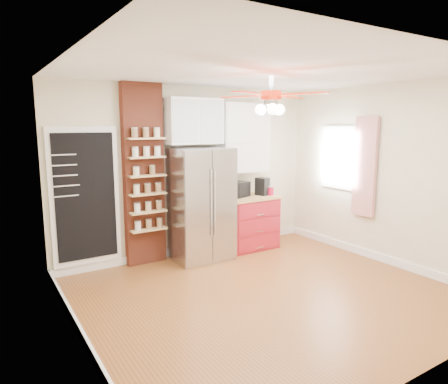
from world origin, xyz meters
TOP-DOWN VIEW (x-y plane):
  - floor at (0.00, 0.00)m, footprint 4.50×4.50m
  - ceiling at (0.00, 0.00)m, footprint 4.50×4.50m
  - wall_back at (0.00, 2.00)m, footprint 4.50×0.02m
  - wall_front at (0.00, -2.00)m, footprint 4.50×0.02m
  - wall_left at (-2.25, 0.00)m, footprint 0.02×4.00m
  - wall_right at (2.25, 0.00)m, footprint 0.02×4.00m
  - chalkboard at (-1.70, 1.96)m, footprint 0.95×0.05m
  - brick_pillar at (-0.85, 1.92)m, footprint 0.60×0.16m
  - fridge at (-0.05, 1.63)m, footprint 0.90×0.70m
  - upper_glass_cabinet at (-0.05, 1.82)m, footprint 0.90×0.35m
  - red_cabinet at (0.92, 1.68)m, footprint 0.94×0.64m
  - upper_shelf_unit at (0.92, 1.85)m, footprint 0.90×0.30m
  - window at (2.23, 0.90)m, footprint 0.04×0.75m
  - curtain at (2.18, 0.35)m, footprint 0.06×0.40m
  - ceiling_fan at (0.00, 0.00)m, footprint 1.40×1.40m
  - toaster_oven at (0.68, 1.73)m, footprint 0.53×0.44m
  - coffee_maker at (1.18, 1.65)m, footprint 0.22×0.24m
  - canister_left at (1.29, 1.57)m, footprint 0.14×0.14m
  - canister_right at (1.24, 1.73)m, footprint 0.10×0.10m
  - pantry_jar_oats at (-1.01, 1.79)m, footprint 0.11×0.11m
  - pantry_jar_beans at (-0.78, 1.76)m, footprint 0.09×0.09m

SIDE VIEW (x-z plane):
  - floor at x=0.00m, z-range 0.00..0.00m
  - red_cabinet at x=0.92m, z-range 0.00..0.90m
  - fridge at x=-0.05m, z-range 0.00..1.75m
  - canister_right at x=1.24m, z-range 0.90..1.03m
  - canister_left at x=1.29m, z-range 0.90..1.04m
  - toaster_oven at x=0.68m, z-range 0.90..1.15m
  - coffee_maker at x=1.18m, z-range 0.90..1.20m
  - chalkboard at x=-1.70m, z-range 0.12..2.08m
  - wall_back at x=0.00m, z-range 0.00..2.70m
  - wall_front at x=0.00m, z-range 0.00..2.70m
  - wall_left at x=-2.25m, z-range 0.00..2.70m
  - wall_right at x=2.25m, z-range 0.00..2.70m
  - brick_pillar at x=-0.85m, z-range 0.00..2.70m
  - pantry_jar_oats at x=-1.01m, z-range 1.37..1.49m
  - pantry_jar_beans at x=-0.78m, z-range 1.37..1.50m
  - curtain at x=2.18m, z-range 0.67..2.23m
  - window at x=2.23m, z-range 1.02..2.08m
  - upper_shelf_unit at x=0.92m, z-range 1.30..2.45m
  - upper_glass_cabinet at x=-0.05m, z-range 1.80..2.50m
  - ceiling_fan at x=0.00m, z-range 2.20..2.65m
  - ceiling at x=0.00m, z-range 2.70..2.70m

